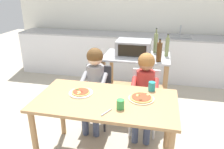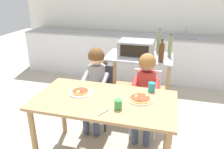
{
  "view_description": "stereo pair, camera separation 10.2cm",
  "coord_description": "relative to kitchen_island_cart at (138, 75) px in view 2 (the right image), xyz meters",
  "views": [
    {
      "loc": [
        0.49,
        -1.93,
        1.81
      ],
      "look_at": [
        0.0,
        0.3,
        0.89
      ],
      "focal_mm": 35.81,
      "sensor_mm": 36.0,
      "label": 1
    },
    {
      "loc": [
        0.59,
        -1.91,
        1.81
      ],
      "look_at": [
        0.0,
        0.3,
        0.89
      ],
      "focal_mm": 35.81,
      "sensor_mm": 36.0,
      "label": 2
    }
  ],
  "objects": [
    {
      "name": "ground_plane",
      "position": [
        -0.17,
        -0.03,
        -0.57
      ],
      "size": [
        11.45,
        11.45,
        0.0
      ],
      "primitive_type": "plane",
      "color": "#B7AD99"
    },
    {
      "name": "back_wall_tiled",
      "position": [
        -0.17,
        1.75,
        0.78
      ],
      "size": [
        5.44,
        0.14,
        2.7
      ],
      "color": "white",
      "rests_on": "ground"
    },
    {
      "name": "kitchen_counter",
      "position": [
        -0.17,
        1.34,
        -0.13
      ],
      "size": [
        4.9,
        0.6,
        1.09
      ],
      "color": "silver",
      "rests_on": "ground"
    },
    {
      "name": "kitchen_island_cart",
      "position": [
        0.0,
        0.0,
        0.0
      ],
      "size": [
        0.94,
        0.6,
        0.86
      ],
      "color": "#B7BABF",
      "rests_on": "ground"
    },
    {
      "name": "toaster_oven",
      "position": [
        -0.05,
        0.02,
        0.4
      ],
      "size": [
        0.49,
        0.36,
        0.22
      ],
      "color": "#999BA0",
      "rests_on": "kitchen_island_cart"
    },
    {
      "name": "bottle_slim_sauce",
      "position": [
        0.25,
        0.23,
        0.44
      ],
      "size": [
        0.06,
        0.06,
        0.37
      ],
      "color": "olive",
      "rests_on": "kitchen_island_cart"
    },
    {
      "name": "bottle_dark_olive_oil",
      "position": [
        0.31,
        -0.2,
        0.42
      ],
      "size": [
        0.07,
        0.07,
        0.31
      ],
      "color": "#4C2D14",
      "rests_on": "kitchen_island_cart"
    },
    {
      "name": "bottle_squat_spirits",
      "position": [
        0.42,
        0.07,
        0.43
      ],
      "size": [
        0.05,
        0.05,
        0.32
      ],
      "color": "olive",
      "rests_on": "kitchen_island_cart"
    },
    {
      "name": "dining_table",
      "position": [
        -0.17,
        -1.17,
        0.07
      ],
      "size": [
        1.42,
        0.76,
        0.74
      ],
      "color": "#AD7F51",
      "rests_on": "ground"
    },
    {
      "name": "dining_chair_left",
      "position": [
        -0.46,
        -0.5,
        -0.09
      ],
      "size": [
        0.36,
        0.36,
        0.81
      ],
      "color": "#333338",
      "rests_on": "ground"
    },
    {
      "name": "dining_chair_right",
      "position": [
        0.18,
        -0.52,
        -0.09
      ],
      "size": [
        0.36,
        0.36,
        0.81
      ],
      "color": "silver",
      "rests_on": "ground"
    },
    {
      "name": "child_in_grey_shirt",
      "position": [
        -0.46,
        -0.62,
        0.13
      ],
      "size": [
        0.32,
        0.42,
        1.08
      ],
      "color": "#424C6B",
      "rests_on": "ground"
    },
    {
      "name": "child_in_red_shirt",
      "position": [
        0.18,
        -0.64,
        0.12
      ],
      "size": [
        0.32,
        0.42,
        1.06
      ],
      "color": "#424C6B",
      "rests_on": "ground"
    },
    {
      "name": "pizza_plate_white",
      "position": [
        -0.46,
        -1.11,
        0.18
      ],
      "size": [
        0.25,
        0.25,
        0.03
      ],
      "color": "white",
      "rests_on": "dining_table"
    },
    {
      "name": "pizza_plate_cream",
      "position": [
        0.18,
        -1.1,
        0.18
      ],
      "size": [
        0.26,
        0.26,
        0.03
      ],
      "color": "beige",
      "rests_on": "dining_table"
    },
    {
      "name": "drinking_cup_green",
      "position": [
        0.0,
        -1.32,
        0.22
      ],
      "size": [
        0.07,
        0.07,
        0.09
      ],
      "primitive_type": "cylinder",
      "color": "green",
      "rests_on": "dining_table"
    },
    {
      "name": "drinking_cup_teal",
      "position": [
        0.27,
        -0.87,
        0.22
      ],
      "size": [
        0.08,
        0.08,
        0.1
      ],
      "primitive_type": "cylinder",
      "color": "teal",
      "rests_on": "dining_table"
    },
    {
      "name": "serving_spoon",
      "position": [
        -0.1,
        -1.42,
        0.18
      ],
      "size": [
        0.07,
        0.13,
        0.01
      ],
      "primitive_type": "cylinder",
      "rotation": [
        0.0,
        1.57,
        1.12
      ],
      "color": "#B7BABF",
      "rests_on": "dining_table"
    }
  ]
}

